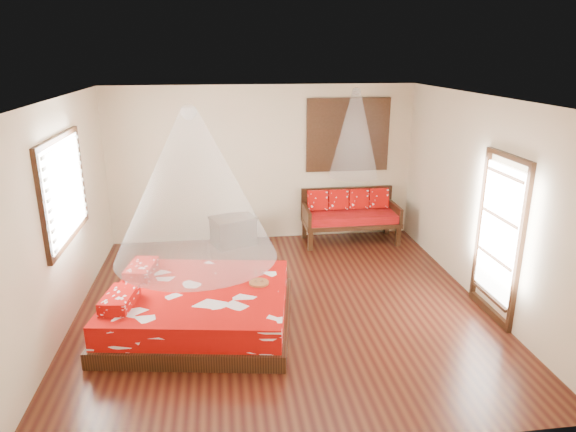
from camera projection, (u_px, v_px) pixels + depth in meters
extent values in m
cube|color=black|center=(282.00, 306.00, 7.09)|extent=(5.50, 5.50, 0.02)
cube|color=white|center=(281.00, 98.00, 6.22)|extent=(5.50, 5.50, 0.02)
cube|color=beige|center=(59.00, 217.00, 6.31)|extent=(0.02, 5.50, 2.80)
cube|color=beige|center=(482.00, 201.00, 7.01)|extent=(0.02, 5.50, 2.80)
cube|color=beige|center=(263.00, 164.00, 9.26)|extent=(5.50, 0.02, 2.80)
cube|color=beige|center=(324.00, 310.00, 4.05)|extent=(5.50, 0.02, 2.80)
cube|color=black|center=(201.00, 318.00, 6.54)|extent=(2.54, 2.36, 0.20)
cube|color=#AB0905|center=(200.00, 301.00, 6.46)|extent=(2.42, 2.25, 0.30)
cube|color=#AB0905|center=(120.00, 299.00, 6.01)|extent=(0.41, 0.63, 0.15)
cube|color=#AB0905|center=(141.00, 270.00, 6.82)|extent=(0.41, 0.63, 0.15)
cube|color=black|center=(310.00, 239.00, 8.98)|extent=(0.08, 0.08, 0.42)
cube|color=black|center=(398.00, 235.00, 9.19)|extent=(0.08, 0.08, 0.42)
cube|color=black|center=(304.00, 227.00, 9.59)|extent=(0.08, 0.08, 0.42)
cube|color=black|center=(387.00, 223.00, 9.79)|extent=(0.08, 0.08, 0.42)
cube|color=black|center=(351.00, 222.00, 9.34)|extent=(1.72, 0.76, 0.08)
cube|color=maroon|center=(351.00, 216.00, 9.30)|extent=(1.66, 0.70, 0.14)
cube|color=black|center=(347.00, 201.00, 9.57)|extent=(1.72, 0.06, 0.55)
cube|color=black|center=(306.00, 215.00, 9.18)|extent=(0.06, 0.76, 0.30)
cube|color=black|center=(394.00, 212.00, 9.39)|extent=(0.06, 0.76, 0.30)
cube|color=#AB0905|center=(318.00, 201.00, 9.36)|extent=(0.36, 0.19, 0.38)
cube|color=#AB0905|center=(338.00, 200.00, 9.41)|extent=(0.36, 0.19, 0.38)
cube|color=#AB0905|center=(358.00, 199.00, 9.46)|extent=(0.36, 0.19, 0.38)
cube|color=#AB0905|center=(378.00, 198.00, 9.51)|extent=(0.36, 0.19, 0.38)
cube|color=black|center=(233.00, 232.00, 9.25)|extent=(0.85, 0.73, 0.47)
cube|color=black|center=(233.00, 218.00, 9.17)|extent=(0.90, 0.79, 0.05)
cube|color=black|center=(348.00, 135.00, 9.27)|extent=(1.52, 0.06, 1.32)
cube|color=black|center=(348.00, 135.00, 9.26)|extent=(1.35, 0.04, 1.10)
cube|color=black|center=(64.00, 189.00, 6.41)|extent=(0.08, 1.74, 1.34)
cube|color=silver|center=(67.00, 189.00, 6.41)|extent=(0.04, 1.54, 1.10)
cube|color=black|center=(498.00, 240.00, 6.55)|extent=(0.08, 1.02, 2.16)
cube|color=white|center=(498.00, 233.00, 6.51)|extent=(0.03, 0.82, 1.70)
cylinder|color=brown|center=(259.00, 283.00, 6.58)|extent=(0.25, 0.25, 0.03)
cone|color=white|center=(193.00, 185.00, 6.00)|extent=(1.96, 1.96, 1.80)
cone|color=white|center=(355.00, 133.00, 8.79)|extent=(0.86, 0.86, 1.50)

